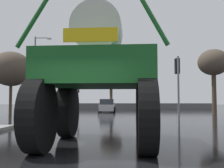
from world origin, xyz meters
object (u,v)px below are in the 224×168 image
object	(u,v)px
sedan_ahead	(107,106)
bare_tree_left	(11,69)
bare_tree_right	(213,63)
oversize_sprayer	(100,78)
traffic_signal_far_left	(78,92)
traffic_signal_near_right	(178,75)
streetlight_far_left	(36,70)
bare_tree_far_center	(111,79)

from	to	relation	value
sedan_ahead	bare_tree_left	xyz separation A→B (m)	(-9.12, -5.89, 3.74)
sedan_ahead	bare_tree_right	size ratio (longest dim) A/B	0.64
oversize_sprayer	sedan_ahead	world-z (taller)	oversize_sprayer
traffic_signal_far_left	bare_tree_left	world-z (taller)	bare_tree_left
traffic_signal_near_right	traffic_signal_far_left	xyz separation A→B (m)	(-8.55, 19.15, -0.37)
oversize_sprayer	bare_tree_right	size ratio (longest dim) A/B	0.83
traffic_signal_near_right	sedan_ahead	bearing A→B (deg)	105.69
oversize_sprayer	streetlight_far_left	distance (m)	25.10
sedan_ahead	oversize_sprayer	bearing A→B (deg)	-177.02
traffic_signal_far_left	streetlight_far_left	world-z (taller)	streetlight_far_left
bare_tree_left	bare_tree_far_center	xyz separation A→B (m)	(9.50, 8.36, -0.32)
bare_tree_left	bare_tree_right	bearing A→B (deg)	2.42
traffic_signal_near_right	bare_tree_left	xyz separation A→B (m)	(-13.85, 10.94, 1.69)
oversize_sprayer	bare_tree_far_center	distance (m)	25.32
bare_tree_left	bare_tree_far_center	size ratio (longest dim) A/B	1.14
traffic_signal_far_left	bare_tree_far_center	size ratio (longest dim) A/B	0.61
traffic_signal_near_right	bare_tree_right	xyz separation A→B (m)	(6.06, 11.78, 2.28)
traffic_signal_far_left	oversize_sprayer	bearing A→B (deg)	-79.24
bare_tree_far_center	streetlight_far_left	bearing A→B (deg)	-166.17
streetlight_far_left	sedan_ahead	bearing A→B (deg)	-1.59
oversize_sprayer	sedan_ahead	distance (m)	22.83
bare_tree_far_center	oversize_sprayer	bearing A→B (deg)	-88.72
traffic_signal_near_right	bare_tree_right	distance (m)	13.44
bare_tree_far_center	traffic_signal_far_left	bearing A→B (deg)	-178.03
oversize_sprayer	bare_tree_far_center	bearing A→B (deg)	3.81
oversize_sprayer	bare_tree_left	bearing A→B (deg)	33.35
traffic_signal_far_left	streetlight_far_left	distance (m)	5.91
bare_tree_right	bare_tree_far_center	bearing A→B (deg)	144.17
oversize_sprayer	bare_tree_left	world-z (taller)	bare_tree_left
streetlight_far_left	bare_tree_left	bearing A→B (deg)	-94.23
bare_tree_right	bare_tree_far_center	size ratio (longest dim) A/B	1.19
traffic_signal_near_right	traffic_signal_far_left	distance (m)	20.97
bare_tree_right	oversize_sprayer	bearing A→B (deg)	-119.05
oversize_sprayer	traffic_signal_near_right	world-z (taller)	oversize_sprayer
traffic_signal_far_left	bare_tree_right	size ratio (longest dim) A/B	0.51
traffic_signal_near_right	bare_tree_far_center	xyz separation A→B (m)	(-4.34, 19.29, 1.37)
bare_tree_right	bare_tree_far_center	xyz separation A→B (m)	(-10.40, 7.51, -0.91)
oversize_sprayer	traffic_signal_near_right	size ratio (longest dim) A/B	1.41
streetlight_far_left	bare_tree_far_center	bearing A→B (deg)	13.83
traffic_signal_far_left	bare_tree_far_center	distance (m)	4.55
streetlight_far_left	bare_tree_far_center	size ratio (longest dim) A/B	1.69
bare_tree_left	sedan_ahead	bearing A→B (deg)	32.85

